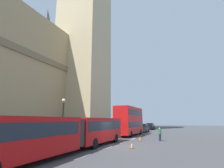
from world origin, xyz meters
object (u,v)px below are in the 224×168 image
Objects in this scene: traffic_cone_middle at (140,139)px; pedestrian_near_cones at (160,134)px; sedan_lead at (144,128)px; sedan_trailing at (150,126)px; articulated_bus at (71,131)px; traffic_cone_west at (132,145)px; street_lamp at (63,117)px; double_decker_bus at (129,120)px.

pedestrian_near_cones is (1.04, -2.40, 0.63)m from traffic_cone_middle.
pedestrian_near_cones is (-16.04, -5.72, -0.00)m from sedan_lead.
traffic_cone_middle is at bearing -172.38° from sedan_trailing.
sedan_trailing is (37.48, 0.09, -0.83)m from articulated_bus.
traffic_cone_west is at bearing -47.86° from articulated_bus.
articulated_bus is 4.23× the size of sedan_lead.
traffic_cone_west is (3.89, -4.30, -1.46)m from articulated_bus.
articulated_bus is at bearing 132.14° from traffic_cone_west.
sedan_trailing is 26.87m from pedestrian_near_cones.
traffic_cone_middle is (-27.22, -3.64, -0.63)m from sedan_trailing.
articulated_bus is 37.49m from sedan_trailing.
traffic_cone_middle is at bearing -169.01° from sedan_lead.
street_lamp is at bearing 85.98° from traffic_cone_west.
sedan_trailing is (10.14, 0.32, 0.00)m from sedan_lead.
articulated_bus reaches higher than sedan_lead.
articulated_bus is at bearing 152.20° from pedestrian_near_cones.
traffic_cone_middle is (10.25, -3.56, -1.46)m from articulated_bus.
sedan_lead is 10.14m from sedan_trailing.
street_lamp reaches higher than articulated_bus.
double_decker_bus reaches higher than articulated_bus.
articulated_bus is 4.23× the size of sedan_trailing.
sedan_lead is 23.42m from street_lamp.
sedan_lead is (27.34, -0.24, -0.83)m from articulated_bus.
traffic_cone_middle is (-7.11, -3.56, -2.43)m from double_decker_bus.
sedan_lead reaches higher than traffic_cone_west.
traffic_cone_middle is 10.28m from street_lamp.
double_decker_bus is at bearing 17.68° from traffic_cone_west.
sedan_trailing is (20.11, 0.08, -1.80)m from double_decker_bus.
street_lamp reaches higher than pedestrian_near_cones.
street_lamp is (-22.84, 4.75, 2.14)m from sedan_lead.
articulated_bus is 1.90× the size of double_decker_bus.
double_decker_bus is 8.31m from traffic_cone_middle.
sedan_trailing is 0.83× the size of street_lamp.
double_decker_bus is at bearing 0.01° from articulated_bus.
pedestrian_near_cones is at bearing -160.38° from sedan_lead.
street_lamp is at bearing 122.99° from pedestrian_near_cones.
sedan_lead is at bearing 9.81° from traffic_cone_west.
traffic_cone_west is (-13.48, -4.30, -2.43)m from double_decker_bus.
sedan_trailing is 33.88m from traffic_cone_west.
sedan_lead is 1.00× the size of sedan_trailing.
articulated_bus is 32.10× the size of traffic_cone_west.
pedestrian_near_cones is (6.79, -10.46, -2.14)m from street_lamp.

